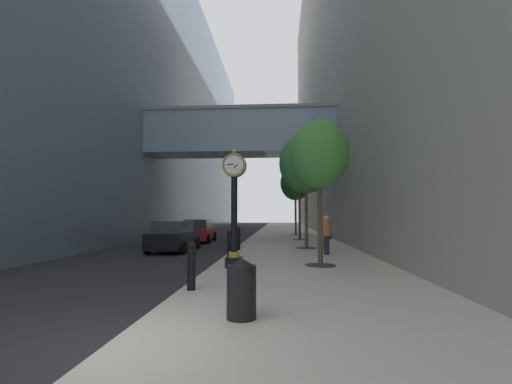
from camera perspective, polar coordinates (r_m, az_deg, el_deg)
The scene contains 16 objects.
ground_plane at distance 32.12m, azimuth -0.49°, elevation -7.20°, with size 110.00×110.00×0.00m, color #262628.
sidewalk_right at distance 35.03m, azimuth 5.22°, elevation -6.78°, with size 6.49×80.00×0.14m, color beige.
building_block_left at distance 39.65m, azimuth -18.06°, elevation 14.43°, with size 23.23×80.00×28.45m.
building_block_right at distance 40.23m, azimuth 17.11°, elevation 22.97°, with size 9.00×80.00×39.83m.
street_clock at distance 12.31m, azimuth -3.56°, elevation -1.65°, with size 0.84×0.55×4.12m.
bollard_nearest at distance 8.84m, azimuth -10.42°, elevation -11.47°, with size 0.21×0.21×1.18m.
bollard_third at distance 15.13m, azimuth -4.33°, elevation -8.26°, with size 0.21×0.21×1.18m.
bollard_fourth at distance 18.31m, azimuth -2.88°, elevation -7.47°, with size 0.21×0.21×1.18m.
street_tree_near at distance 13.12m, azimuth 10.21°, elevation 5.97°, with size 2.18×2.18×5.29m.
street_tree_mid_near at distance 19.69m, azimuth 8.08°, elevation 4.63°, with size 2.94×2.94×6.36m.
street_tree_mid_far at distance 26.29m, azimuth 7.02°, elevation 4.29°, with size 2.59×2.59×6.98m.
street_tree_far at distance 32.73m, azimuth 6.41°, elevation 1.42°, with size 2.77×2.77×6.34m.
trash_bin at distance 6.41m, azimuth -2.37°, elevation -15.20°, with size 0.53×0.53×1.05m.
pedestrian_walking at distance 16.57m, azimuth 11.33°, elevation -6.62°, with size 0.52×0.50×1.79m.
car_red_near at distance 25.57m, azimuth -9.30°, elevation -6.27°, with size 2.12×4.16×1.63m.
car_black_mid at distance 19.48m, azimuth -13.14°, elevation -7.04°, with size 1.99×4.46×1.62m.
Camera 1 is at (2.45, -4.97, 1.95)m, focal length 24.68 mm.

